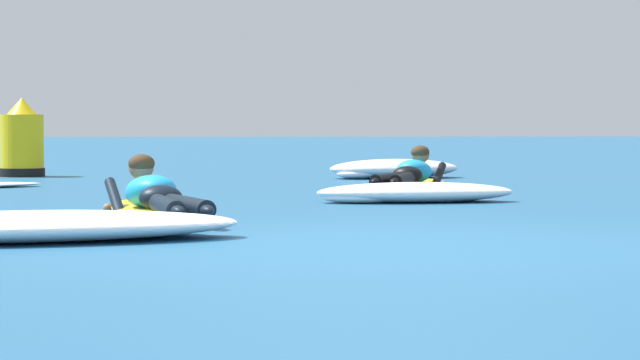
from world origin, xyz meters
name	(u,v)px	position (x,y,z in m)	size (l,w,h in m)	color
ground_plane	(257,179)	(0.00, 10.00, 0.00)	(120.00, 120.00, 0.00)	#235B84
surfer_near	(155,200)	(-1.36, 2.60, 0.14)	(0.97, 2.77, 0.54)	yellow
surfer_far	(411,177)	(1.52, 6.91, 0.13)	(1.41, 2.54, 0.54)	yellow
whitewater_front	(394,169)	(1.88, 10.01, 0.12)	(2.05, 1.44, 0.26)	white
whitewater_mid_left	(27,227)	(-2.15, 0.52, 0.09)	(2.81, 1.30, 0.19)	white
whitewater_mid_right	(416,193)	(1.08, 4.38, 0.09)	(1.90, 0.72, 0.19)	white
channel_marker_buoy	(22,145)	(-3.24, 11.18, 0.45)	(0.63, 0.63, 1.11)	yellow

